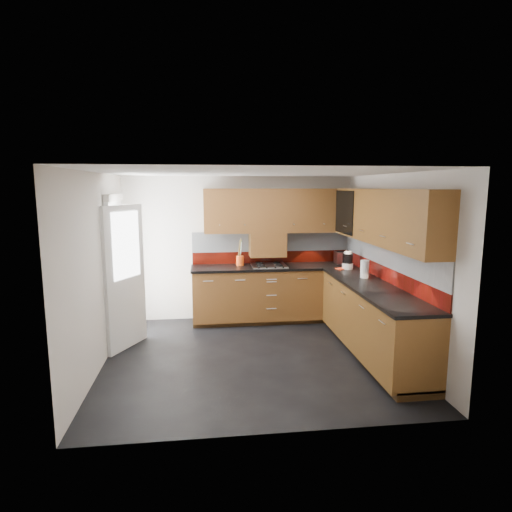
{
  "coord_description": "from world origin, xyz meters",
  "views": [
    {
      "loc": [
        -0.61,
        -5.34,
        2.22
      ],
      "look_at": [
        0.13,
        0.65,
        1.25
      ],
      "focal_mm": 30.0,
      "sensor_mm": 36.0,
      "label": 1
    }
  ],
  "objects": [
    {
      "name": "countertop",
      "position": [
        1.05,
        0.7,
        0.92
      ],
      "size": [
        2.72,
        3.22,
        0.04
      ],
      "color": "black",
      "rests_on": "base_cabinets"
    },
    {
      "name": "room",
      "position": [
        0.0,
        0.0,
        1.5
      ],
      "size": [
        4.0,
        3.8,
        2.64
      ],
      "color": "black"
    },
    {
      "name": "backsplash",
      "position": [
        1.28,
        0.93,
        1.21
      ],
      "size": [
        2.7,
        3.2,
        0.54
      ],
      "color": "#651208",
      "rests_on": "countertop"
    },
    {
      "name": "gas_hob",
      "position": [
        0.45,
        1.47,
        0.95
      ],
      "size": [
        0.57,
        0.5,
        0.04
      ],
      "color": "silver",
      "rests_on": "countertop"
    },
    {
      "name": "utensil_pot",
      "position": [
        -0.01,
        1.61,
        1.04
      ],
      "size": [
        0.13,
        0.13,
        0.45
      ],
      "color": "#EB5016",
      "rests_on": "countertop"
    },
    {
      "name": "food_processor",
      "position": [
        1.65,
        1.08,
        1.07
      ],
      "size": [
        0.17,
        0.17,
        0.28
      ],
      "color": "white",
      "rests_on": "countertop"
    },
    {
      "name": "base_cabinets",
      "position": [
        1.07,
        0.72,
        0.44
      ],
      "size": [
        2.7,
        3.2,
        0.95
      ],
      "color": "brown",
      "rests_on": "room"
    },
    {
      "name": "back_door",
      "position": [
        -1.78,
        0.75,
        1.03
      ],
      "size": [
        0.42,
        1.19,
        2.04
      ],
      "color": "white",
      "rests_on": "room"
    },
    {
      "name": "orange_cloth",
      "position": [
        1.54,
        1.08,
        0.95
      ],
      "size": [
        0.18,
        0.17,
        0.02
      ],
      "primitive_type": "cube",
      "rotation": [
        0.0,
        0.0,
        0.4
      ],
      "color": "red",
      "rests_on": "countertop"
    },
    {
      "name": "extractor_hood",
      "position": [
        0.45,
        1.64,
        1.28
      ],
      "size": [
        0.6,
        0.33,
        0.4
      ],
      "primitive_type": "cube",
      "color": "brown",
      "rests_on": "room"
    },
    {
      "name": "glass_cabinet",
      "position": [
        1.71,
        1.07,
        1.87
      ],
      "size": [
        0.32,
        0.8,
        0.66
      ],
      "color": "black",
      "rests_on": "room"
    },
    {
      "name": "toaster",
      "position": [
        1.75,
        1.6,
        1.04
      ],
      "size": [
        0.29,
        0.19,
        0.2
      ],
      "color": "silver",
      "rests_on": "countertop"
    },
    {
      "name": "upper_cabinets",
      "position": [
        1.23,
        0.78,
        1.84
      ],
      "size": [
        2.5,
        3.2,
        0.72
      ],
      "color": "brown",
      "rests_on": "room"
    },
    {
      "name": "paper_towel",
      "position": [
        1.67,
        0.41,
        1.07
      ],
      "size": [
        0.16,
        0.16,
        0.25
      ],
      "primitive_type": "cylinder",
      "rotation": [
        0.0,
        0.0,
        0.43
      ],
      "color": "white",
      "rests_on": "countertop"
    }
  ]
}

